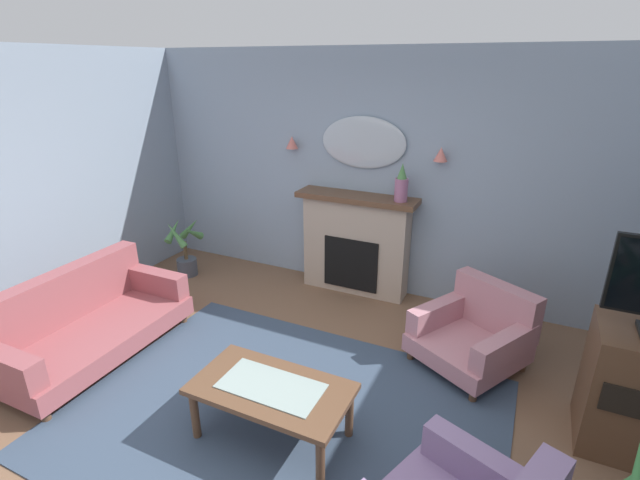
# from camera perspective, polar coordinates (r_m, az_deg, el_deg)

# --- Properties ---
(floor) EXTENTS (6.87, 6.15, 0.10)m
(floor) POSITION_cam_1_polar(r_m,az_deg,el_deg) (3.67, -6.37, -23.48)
(floor) COLOR brown
(floor) RESTS_ON ground
(wall_back) EXTENTS (6.87, 0.10, 2.69)m
(wall_back) POSITION_cam_1_polar(r_m,az_deg,el_deg) (5.15, 8.49, 7.76)
(wall_back) COLOR #8C9EB2
(wall_back) RESTS_ON ground
(patterned_rug) EXTENTS (3.20, 2.40, 0.01)m
(patterned_rug) POSITION_cam_1_polar(r_m,az_deg,el_deg) (3.75, -4.71, -20.99)
(patterned_rug) COLOR #38475B
(patterned_rug) RESTS_ON ground
(fireplace) EXTENTS (1.36, 0.36, 1.16)m
(fireplace) POSITION_cam_1_polar(r_m,az_deg,el_deg) (5.27, 4.41, -0.58)
(fireplace) COLOR tan
(fireplace) RESTS_ON ground
(mantel_vase_left) EXTENTS (0.14, 0.14, 0.40)m
(mantel_vase_left) POSITION_cam_1_polar(r_m,az_deg,el_deg) (4.86, 10.08, 6.72)
(mantel_vase_left) COLOR #9E6084
(mantel_vase_left) RESTS_ON fireplace
(wall_mirror) EXTENTS (0.96, 0.06, 0.56)m
(wall_mirror) POSITION_cam_1_polar(r_m,az_deg,el_deg) (5.09, 5.37, 11.95)
(wall_mirror) COLOR #B2BCC6
(wall_sconce_left) EXTENTS (0.14, 0.14, 0.14)m
(wall_sconce_left) POSITION_cam_1_polar(r_m,az_deg,el_deg) (5.40, -3.50, 12.00)
(wall_sconce_left) COLOR #D17066
(wall_sconce_right) EXTENTS (0.14, 0.14, 0.14)m
(wall_sconce_right) POSITION_cam_1_polar(r_m,az_deg,el_deg) (4.83, 14.78, 10.25)
(wall_sconce_right) COLOR #D17066
(coffee_table) EXTENTS (1.10, 0.60, 0.45)m
(coffee_table) POSITION_cam_1_polar(r_m,az_deg,el_deg) (3.37, -6.07, -18.36)
(coffee_table) COLOR brown
(coffee_table) RESTS_ON ground
(floral_couch) EXTENTS (0.88, 1.73, 0.76)m
(floral_couch) POSITION_cam_1_polar(r_m,az_deg,el_deg) (4.75, -27.24, -8.98)
(floral_couch) COLOR #934C51
(floral_couch) RESTS_ON ground
(armchair_in_corner) EXTENTS (1.10, 1.11, 0.71)m
(armchair_in_corner) POSITION_cam_1_polar(r_m,az_deg,el_deg) (4.34, 18.77, -10.74)
(armchair_in_corner) COLOR #B77A84
(armchair_in_corner) RESTS_ON ground
(potted_plant_small_fern) EXTENTS (0.41, 0.39, 0.75)m
(potted_plant_small_fern) POSITION_cam_1_polar(r_m,az_deg,el_deg) (5.96, -16.38, -1.23)
(potted_plant_small_fern) COLOR #474C56
(potted_plant_small_fern) RESTS_ON ground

